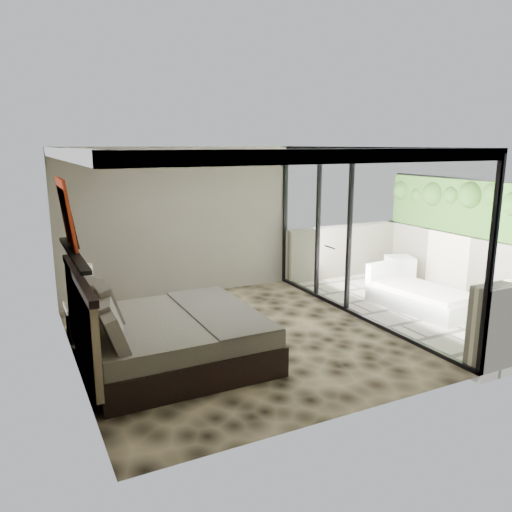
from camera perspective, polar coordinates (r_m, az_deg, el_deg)
name	(u,v)px	position (r m, az deg, el deg)	size (l,w,h in m)	color
floor	(236,339)	(7.56, -2.32, -9.42)	(5.00, 5.00, 0.00)	black
ceiling	(234,148)	(7.01, -2.53, 12.23)	(4.50, 5.00, 0.02)	silver
back_wall	(180,223)	(9.45, -8.65, 3.75)	(4.50, 0.02, 2.80)	gray
left_wall	(70,263)	(6.58, -20.49, -0.80)	(0.02, 5.00, 2.80)	gray
glass_wall	(361,235)	(8.31, 11.87, 2.41)	(0.08, 5.00, 2.80)	white
terrace_slab	(423,307)	(9.65, 18.52, -5.51)	(3.00, 5.00, 0.12)	#B8AF9D
parapet_far	(478,266)	(10.47, 24.00, -1.09)	(0.30, 5.00, 1.10)	beige
foliage_hedge	(483,209)	(10.28, 24.55, 4.88)	(0.36, 4.60, 1.10)	#3C6B21
picture_ledge	(73,253)	(6.67, -20.15, 0.27)	(0.12, 2.20, 0.05)	black
bed	(166,336)	(6.74, -10.21, -9.03)	(2.32, 2.24, 1.28)	black
nightstand	(85,320)	(7.96, -18.97, -6.93)	(0.53, 0.53, 0.53)	black
table_lamp	(82,279)	(7.78, -19.28, -2.53)	(0.32, 0.32, 0.59)	black
abstract_canvas	(66,213)	(6.88, -20.87, 4.60)	(0.04, 0.90, 0.90)	#AA270E
framed_print	(71,224)	(6.96, -20.38, 3.48)	(0.03, 0.50, 0.60)	black
ottoman	(400,269)	(11.00, 16.10, -1.41)	(0.52, 0.52, 0.52)	white
lounger	(418,296)	(9.27, 17.99, -4.41)	(1.11, 1.89, 0.70)	silver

